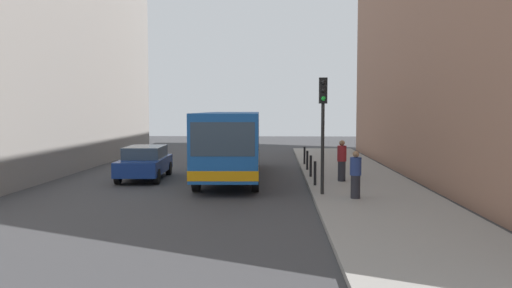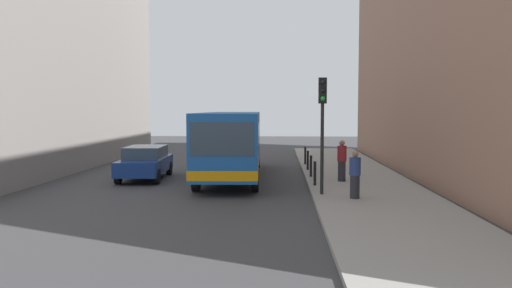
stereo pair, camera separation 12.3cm
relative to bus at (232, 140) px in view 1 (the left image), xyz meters
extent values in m
plane|color=#38383A|center=(0.15, -4.25, -1.73)|extent=(80.00, 80.00, 0.00)
cube|color=gray|center=(5.55, -4.25, -1.65)|extent=(4.40, 40.00, 0.15)
cube|color=#19519E|center=(0.00, -0.11, 0.02)|extent=(2.88, 11.08, 2.50)
cube|color=orange|center=(0.00, -0.11, -0.93)|extent=(2.90, 11.10, 0.36)
cube|color=#2D3D4C|center=(0.19, -5.58, 0.37)|extent=(2.26, 0.14, 1.20)
cube|color=#2D3D4C|center=(-0.01, 0.39, 0.37)|extent=(2.84, 9.48, 1.00)
cylinder|color=black|center=(1.27, -3.96, -1.23)|extent=(0.31, 1.01, 1.00)
cylinder|color=black|center=(-0.99, -4.04, -1.23)|extent=(0.31, 1.01, 1.00)
cylinder|color=black|center=(1.00, 3.83, -1.23)|extent=(0.31, 1.01, 1.00)
cylinder|color=black|center=(-1.26, 3.75, -1.23)|extent=(0.31, 1.01, 1.00)
cube|color=navy|center=(-3.85, -0.76, -1.09)|extent=(2.01, 4.48, 0.64)
cube|color=#2D3D4C|center=(-3.86, -0.61, -0.51)|extent=(1.72, 2.54, 0.52)
cylinder|color=black|center=(-2.96, -2.22, -1.41)|extent=(0.25, 0.65, 0.64)
cylinder|color=black|center=(-4.60, -2.30, -1.41)|extent=(0.25, 0.65, 0.64)
cylinder|color=black|center=(-3.10, 0.77, -1.41)|extent=(0.25, 0.65, 0.64)
cylinder|color=black|center=(-4.74, 0.70, -1.41)|extent=(0.25, 0.65, 0.64)
cylinder|color=black|center=(3.70, -5.31, 0.02)|extent=(0.12, 0.12, 3.20)
cube|color=black|center=(3.70, -5.31, 2.07)|extent=(0.28, 0.24, 0.90)
sphere|color=black|center=(3.70, -5.44, 2.35)|extent=(0.16, 0.16, 0.16)
sphere|color=black|center=(3.70, -5.44, 2.07)|extent=(0.16, 0.16, 0.16)
sphere|color=green|center=(3.70, -5.44, 1.79)|extent=(0.16, 0.16, 0.16)
cylinder|color=black|center=(3.60, -3.24, -1.10)|extent=(0.11, 0.11, 0.95)
cylinder|color=black|center=(3.60, -0.68, -1.10)|extent=(0.11, 0.11, 0.95)
cylinder|color=black|center=(3.60, 1.88, -1.10)|extent=(0.11, 0.11, 0.95)
cylinder|color=black|center=(3.60, 4.43, -1.10)|extent=(0.11, 0.11, 0.95)
cylinder|color=#26262D|center=(4.74, -6.14, -1.18)|extent=(0.32, 0.32, 0.78)
cylinder|color=navy|center=(4.74, -6.14, -0.49)|extent=(0.38, 0.38, 0.60)
sphere|color=#8C6647|center=(4.74, -6.14, -0.08)|extent=(0.22, 0.22, 0.22)
cylinder|color=#26262D|center=(4.80, -2.04, -1.16)|extent=(0.32, 0.32, 0.84)
cylinder|color=maroon|center=(4.80, -2.04, -0.41)|extent=(0.38, 0.38, 0.65)
sphere|color=#8C6647|center=(4.80, -2.04, 0.02)|extent=(0.23, 0.23, 0.23)
camera|label=1|loc=(2.09, -23.14, 1.42)|focal=35.47mm
camera|label=2|loc=(2.21, -23.13, 1.42)|focal=35.47mm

